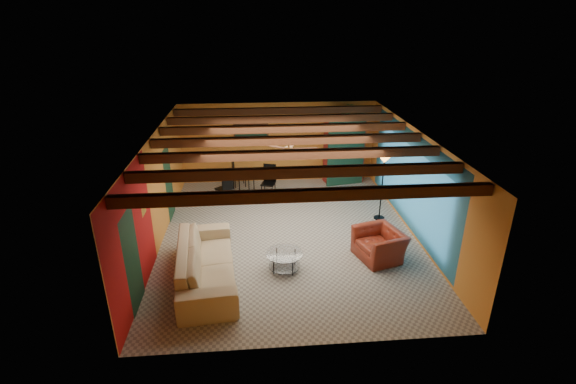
{
  "coord_description": "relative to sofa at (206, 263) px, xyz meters",
  "views": [
    {
      "loc": [
        -0.86,
        -9.7,
        5.38
      ],
      "look_at": [
        0.0,
        0.2,
        1.15
      ],
      "focal_mm": 26.29,
      "sensor_mm": 36.0,
      "label": 1
    }
  ],
  "objects": [
    {
      "name": "painting",
      "position": [
        1.04,
        5.8,
        1.21
      ],
      "size": [
        1.05,
        0.03,
        0.65
      ],
      "primitive_type": "cube",
      "color": "black",
      "rests_on": "wall_back"
    },
    {
      "name": "room",
      "position": [
        1.94,
        1.95,
        1.92
      ],
      "size": [
        6.52,
        8.01,
        2.71
      ],
      "color": "gray",
      "rests_on": "ground"
    },
    {
      "name": "ceiling_fan",
      "position": [
        1.94,
        1.84,
        1.92
      ],
      "size": [
        1.5,
        1.5,
        0.44
      ],
      "primitive_type": null,
      "color": "#472614",
      "rests_on": "ceiling"
    },
    {
      "name": "coffee_table",
      "position": [
        1.71,
        0.26,
        -0.22
      ],
      "size": [
        1.02,
        1.02,
        0.43
      ],
      "primitive_type": null,
      "rotation": [
        0.0,
        0.0,
        -0.23
      ],
      "color": "silver",
      "rests_on": "ground"
    },
    {
      "name": "armoire",
      "position": [
        4.14,
        5.54,
        0.66
      ],
      "size": [
        1.35,
        0.85,
        2.2
      ],
      "primitive_type": "cube",
      "rotation": [
        0.0,
        0.0,
        0.2
      ],
      "color": "maroon",
      "rests_on": "ground"
    },
    {
      "name": "sofa",
      "position": [
        0.0,
        0.0,
        0.0
      ],
      "size": [
        1.46,
        3.09,
        0.87
      ],
      "primitive_type": "imported",
      "rotation": [
        0.0,
        0.0,
        1.67
      ],
      "color": "tan",
      "rests_on": "ground"
    },
    {
      "name": "floor_lamp",
      "position": [
        4.59,
        2.61,
        0.51
      ],
      "size": [
        0.48,
        0.48,
        1.9
      ],
      "primitive_type": null,
      "rotation": [
        0.0,
        0.0,
        0.31
      ],
      "color": "black",
      "rests_on": "ground"
    },
    {
      "name": "vase",
      "position": [
        0.76,
        4.63,
        0.7
      ],
      "size": [
        0.18,
        0.18,
        0.18
      ],
      "primitive_type": "imported",
      "rotation": [
        0.0,
        0.0,
        -0.09
      ],
      "color": "orange",
      "rests_on": "dining_table"
    },
    {
      "name": "dining_table",
      "position": [
        0.76,
        4.63,
        0.09
      ],
      "size": [
        2.55,
        2.55,
        1.05
      ],
      "primitive_type": null,
      "rotation": [
        0.0,
        0.0,
        -0.32
      ],
      "color": "silver",
      "rests_on": "ground"
    },
    {
      "name": "potted_plant",
      "position": [
        4.14,
        5.54,
        2.02
      ],
      "size": [
        0.49,
        0.44,
        0.51
      ],
      "primitive_type": "imported",
      "rotation": [
        0.0,
        0.0,
        0.1
      ],
      "color": "#26661E",
      "rests_on": "armoire"
    },
    {
      "name": "armchair",
      "position": [
        3.98,
        0.57,
        -0.08
      ],
      "size": [
        1.23,
        1.32,
        0.71
      ],
      "primitive_type": "imported",
      "rotation": [
        0.0,
        0.0,
        -1.27
      ],
      "color": "maroon",
      "rests_on": "ground"
    }
  ]
}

